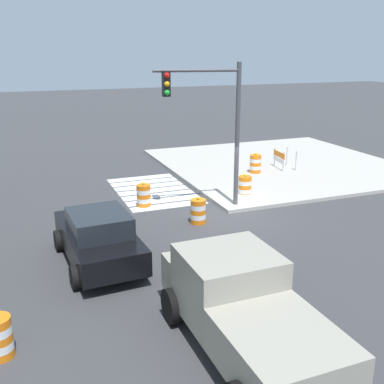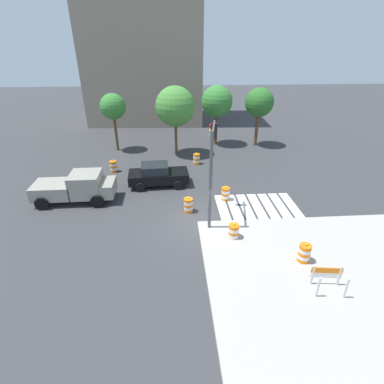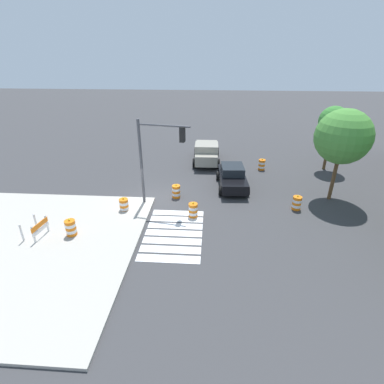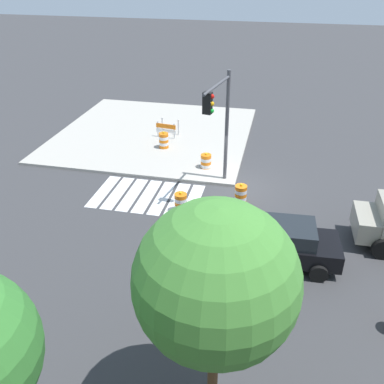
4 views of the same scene
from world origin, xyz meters
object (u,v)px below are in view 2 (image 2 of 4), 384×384
Objects in this scene: street_tree_corner_lot at (175,107)px; street_tree_streetside_far at (217,102)px; sports_car at (158,175)px; traffic_barrel_far_curb at (196,159)px; traffic_barrel_median_near at (188,205)px; street_tree_streetside_mid at (113,107)px; traffic_barrel_on_sidewalk at (304,253)px; traffic_barrel_near_corner at (225,194)px; pickup_truck at (78,187)px; traffic_barrel_crosswalk_end at (113,166)px; construction_barricade at (328,276)px; traffic_light_pole at (212,157)px; traffic_barrel_median_far at (234,232)px; street_tree_streetside_near at (259,103)px.

street_tree_streetside_far is at bearing 33.32° from street_tree_corner_lot.
sports_car is at bearing -102.58° from street_tree_corner_lot.
traffic_barrel_far_curb is at bearing 51.45° from sports_car.
traffic_barrel_median_near is 0.19× the size of street_tree_streetside_mid.
traffic_barrel_near_corner is at bearing 111.90° from traffic_barrel_on_sidewalk.
pickup_truck is 5.01m from traffic_barrel_crosswalk_end.
traffic_barrel_on_sidewalk is 1.72m from construction_barricade.
street_tree_streetside_mid is at bearing 150.34° from traffic_barrel_far_curb.
traffic_light_pole is (-4.19, 5.96, 3.19)m from construction_barricade.
street_tree_streetside_far reaches higher than street_tree_streetside_mid.
traffic_barrel_median_far is 16.84m from street_tree_streetside_far.
traffic_barrel_median_near is 3.78m from traffic_light_pole.
traffic_barrel_median_near is (5.68, -6.70, 0.00)m from traffic_barrel_crosswalk_end.
construction_barricade is at bearing -55.59° from sports_car.
street_tree_corner_lot is (-3.06, 9.27, 3.92)m from traffic_barrel_near_corner.
construction_barricade is 0.24× the size of traffic_light_pole.
street_tree_streetside_far is at bearing 6.87° from street_tree_streetside_mid.
street_tree_streetside_far reaches higher than pickup_truck.
pickup_truck is 3.91× the size of construction_barricade.
sports_car is 4.31× the size of traffic_barrel_median_far.
traffic_light_pole is at bearing -36.32° from traffic_barrel_median_near.
traffic_barrel_on_sidewalk reaches higher than traffic_barrel_median_far.
street_tree_streetside_near reaches higher than street_tree_streetside_mid.
traffic_barrel_median_near is 14.28m from street_tree_streetside_far.
traffic_barrel_crosswalk_end is at bearing 143.36° from sports_car.
traffic_barrel_median_near is (-2.54, -1.34, 0.00)m from traffic_barrel_near_corner.
traffic_light_pole is at bearing -81.36° from street_tree_corner_lot.
traffic_barrel_crosswalk_end is 0.17× the size of street_tree_corner_lot.
pickup_truck is 10.60m from traffic_barrel_median_far.
traffic_barrel_median_near is (1.99, -3.96, -0.36)m from sports_car.
pickup_truck is 0.89× the size of street_tree_streetside_far.
traffic_barrel_median_far is 4.19m from traffic_light_pole.
traffic_barrel_median_far is 1.00× the size of traffic_barrel_on_sidewalk.
sports_car reaches higher than traffic_barrel_far_curb.
street_tree_corner_lot is (-8.10, -2.08, 0.16)m from street_tree_streetside_near.
traffic_light_pole is at bearing -18.80° from pickup_truck.
traffic_barrel_crosswalk_end is at bearing -169.84° from traffic_barrel_far_curb.
street_tree_streetside_near is at bearing 14.44° from street_tree_corner_lot.
construction_barricade reaches higher than traffic_barrel_median_far.
traffic_barrel_far_curb is (3.16, 3.97, -0.36)m from sports_car.
street_tree_streetside_far is at bearing 171.52° from street_tree_streetside_near.
traffic_barrel_median_near is 0.17× the size of street_tree_corner_lot.
traffic_light_pole reaches higher than traffic_barrel_on_sidewalk.
traffic_light_pole is (-0.99, 2.15, 3.46)m from traffic_barrel_median_far.
construction_barricade is (5.43, -6.87, 0.27)m from traffic_barrel_median_near.
traffic_barrel_crosswalk_end is 0.77× the size of construction_barricade.
traffic_barrel_median_far is 11.04m from traffic_barrel_far_curb.
pickup_truck is 10.24m from traffic_barrel_far_curb.
sports_car is 0.72× the size of street_tree_corner_lot.
traffic_barrel_far_curb is at bearing 35.91° from pickup_truck.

